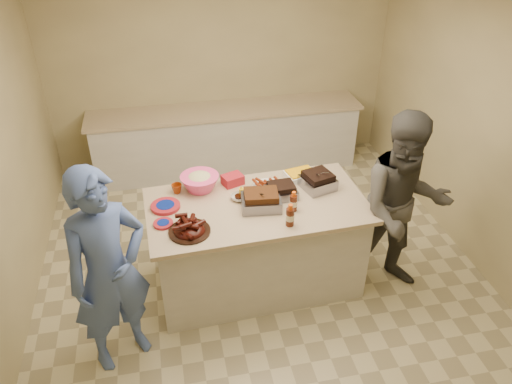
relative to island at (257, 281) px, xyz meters
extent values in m
cube|color=#47230F|center=(0.02, -0.06, 0.96)|extent=(0.38, 0.30, 0.11)
cube|color=black|center=(0.25, 0.08, 0.96)|extent=(0.29, 0.24, 0.08)
cube|color=gray|center=(0.63, 0.15, 0.96)|extent=(0.35, 0.35, 0.11)
cylinder|color=silver|center=(0.17, 0.24, 0.96)|extent=(0.42, 0.42, 0.05)
cube|color=#FBB80B|center=(0.52, 0.37, 0.96)|extent=(0.33, 0.27, 0.08)
cylinder|color=#471A0D|center=(0.21, -0.37, 0.96)|extent=(0.07, 0.07, 0.21)
cylinder|color=#471A0D|center=(0.30, -0.17, 0.96)|extent=(0.07, 0.07, 0.20)
cylinder|color=yellow|center=(-0.12, 0.15, 0.96)|extent=(0.05, 0.05, 0.12)
imported|color=silver|center=(-0.15, 0.11, 0.96)|extent=(0.15, 0.05, 0.15)
cylinder|color=maroon|center=(-0.83, 0.11, 0.96)|extent=(0.28, 0.28, 0.03)
cylinder|color=maroon|center=(-0.86, -0.14, 0.96)|extent=(0.18, 0.18, 0.02)
imported|color=#8C350B|center=(-0.71, 0.34, 0.96)|extent=(0.10, 0.10, 0.10)
cube|color=maroon|center=(-0.16, 0.39, 0.96)|extent=(0.23, 0.20, 0.10)
imported|color=#4964AD|center=(-1.31, -0.63, 0.00)|extent=(1.47, 1.94, 0.44)
imported|color=#494742|center=(1.31, -0.28, 0.00)|extent=(1.13, 1.96, 0.70)
camera|label=1|loc=(-0.78, -3.69, 3.56)|focal=35.00mm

